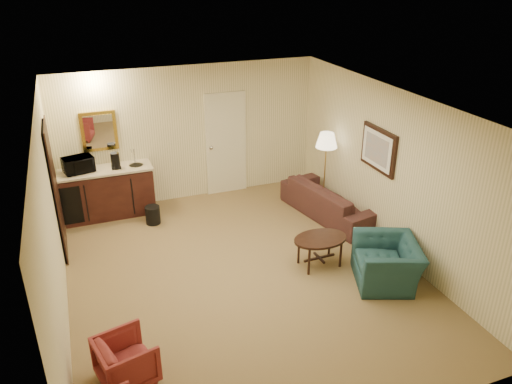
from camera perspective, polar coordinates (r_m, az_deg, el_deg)
ground at (r=7.63m, az=-1.48°, el=-9.40°), size 6.00×6.00×0.00m
room_walls at (r=7.47m, az=-4.30°, el=4.61°), size 5.02×6.01×2.61m
wetbar_cabinet at (r=9.50m, az=-16.54°, el=-0.04°), size 1.64×0.58×0.92m
sofa at (r=9.22m, az=8.53°, el=-0.40°), size 1.00×2.14×0.80m
teal_armchair at (r=7.49m, az=14.81°, el=-7.08°), size 0.95×1.15×0.86m
rose_chair_near at (r=5.99m, az=-14.63°, el=-17.90°), size 0.68×0.71×0.61m
coffee_table at (r=7.78m, az=7.28°, el=-6.74°), size 0.86×0.60×0.48m
floor_lamp at (r=9.39m, az=7.86°, el=2.42°), size 0.49×0.49×1.49m
waste_bin at (r=9.13m, az=-11.71°, el=-2.58°), size 0.29×0.29×0.33m
microwave at (r=9.27m, az=-19.68°, el=3.14°), size 0.56×0.40×0.34m
coffee_maker at (r=9.24m, az=-15.77°, el=3.46°), size 0.18×0.18×0.30m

